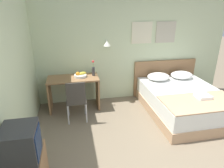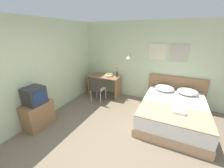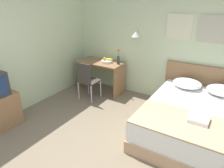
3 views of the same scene
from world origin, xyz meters
TOP-DOWN VIEW (x-y plane):
  - ground_plane at (0.00, 0.00)m, footprint 24.00×24.00m
  - wall_back at (0.01, 2.90)m, footprint 5.29×0.31m
  - wall_left at (-2.27, -0.07)m, footprint 0.06×5.87m
  - bed at (1.06, 1.77)m, footprint 1.60×2.07m
  - headboard at (1.06, 2.84)m, footprint 1.72×0.06m
  - pillow_left at (0.73, 2.52)m, footprint 0.56×0.47m
  - pillow_right at (1.38, 2.52)m, footprint 0.56×0.47m
  - throw_blanket at (1.06, 1.17)m, footprint 1.55×0.83m
  - folded_towel_near_foot at (1.18, 1.32)m, footprint 0.28×0.26m
  - desk at (-1.39, 2.50)m, footprint 1.16×0.58m
  - desk_chair at (-1.35, 1.87)m, footprint 0.42×0.42m
  - fruit_bowl at (-1.22, 2.53)m, footprint 0.30×0.28m
  - flower_vase at (-0.91, 2.56)m, footprint 0.06×0.06m
  - tv_stand at (-2.02, 0.13)m, footprint 0.41×0.70m
  - television at (-2.02, 0.13)m, footprint 0.40×0.43m

SIDE VIEW (x-z plane):
  - ground_plane at x=0.00m, z-range 0.00..0.00m
  - bed at x=1.06m, z-range 0.00..0.56m
  - tv_stand at x=-2.02m, z-range 0.00..0.65m
  - headboard at x=1.06m, z-range 0.00..0.97m
  - desk at x=-1.39m, z-range 0.15..0.93m
  - desk_chair at x=-1.35m, z-range 0.08..1.00m
  - throw_blanket at x=1.06m, z-range 0.56..0.58m
  - folded_towel_near_foot at x=1.18m, z-range 0.58..0.64m
  - pillow_left at x=0.73m, z-range 0.56..0.73m
  - pillow_right at x=1.38m, z-range 0.56..0.73m
  - fruit_bowl at x=-1.22m, z-range 0.76..0.88m
  - television at x=-2.02m, z-range 0.65..1.07m
  - flower_vase at x=-0.91m, z-range 0.74..1.11m
  - wall_left at x=-2.27m, z-range 0.00..2.65m
  - wall_back at x=0.01m, z-range 0.01..2.66m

